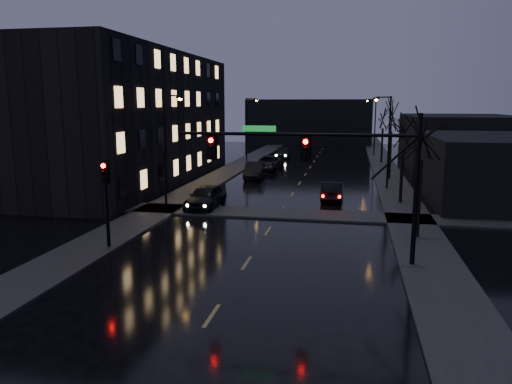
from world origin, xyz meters
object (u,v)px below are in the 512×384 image
at_px(oncoming_car_d, 283,153).
at_px(oncoming_car_b, 255,170).
at_px(lead_car, 332,191).
at_px(oncoming_car_c, 268,163).
at_px(oncoming_car_a, 206,197).

bearing_deg(oncoming_car_d, oncoming_car_b, -97.38).
xyz_separation_m(oncoming_car_d, lead_car, (7.73, -28.29, 0.03)).
bearing_deg(oncoming_car_c, oncoming_car_b, -91.02).
xyz_separation_m(oncoming_car_a, lead_car, (8.75, 4.75, -0.11)).
relative_size(oncoming_car_a, oncoming_car_d, 1.03).
bearing_deg(oncoming_car_d, lead_car, -81.09).
relative_size(oncoming_car_a, lead_car, 1.11).
bearing_deg(oncoming_car_a, oncoming_car_d, 91.04).
bearing_deg(oncoming_car_b, lead_car, -55.73).
bearing_deg(oncoming_car_b, oncoming_car_d, 84.32).
xyz_separation_m(oncoming_car_b, lead_car, (8.06, -9.97, -0.09)).
height_order(oncoming_car_b, oncoming_car_c, oncoming_car_b).
height_order(oncoming_car_b, lead_car, oncoming_car_b).
distance_m(oncoming_car_c, oncoming_car_d, 12.01).
height_order(oncoming_car_d, lead_car, lead_car).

